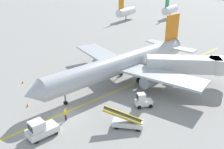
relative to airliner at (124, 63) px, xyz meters
name	(u,v)px	position (x,y,z in m)	size (l,w,h in m)	color
ground_plane	(65,114)	(-0.97, -13.73, -3.42)	(300.00, 300.00, 0.00)	gray
taxi_line_yellow	(93,101)	(-0.12, -8.73, -3.41)	(0.30, 80.00, 0.01)	yellow
airliner	(124,63)	(0.00, 0.00, 0.00)	(27.95, 34.99, 10.10)	#B2B5BA
jet_bridge	(191,65)	(9.88, 5.18, 0.12)	(12.41, 8.53, 4.85)	silver
pushback_tug	(41,129)	(0.12, -18.83, -2.42)	(2.71, 3.95, 2.20)	silver
baggage_tug_near_wing	(143,101)	(6.82, -5.96, -2.49)	(2.62, 2.61, 2.10)	silver
belt_loader_forward_hold	(127,122)	(7.54, -11.60, -2.64)	(5.07, 3.21, 2.59)	silver
baggage_cart_loaded	(60,87)	(-6.83, -8.82, -2.95)	(3.82, 2.37, 0.94)	#A5A5A8
ground_crew_marshaller	(65,114)	(0.13, -14.70, -2.51)	(0.36, 0.24, 1.70)	#26262D
safety_cone_nose_left	(23,82)	(-14.10, -10.50, -3.20)	(0.36, 0.36, 0.44)	orange
safety_cone_nose_right	(27,105)	(-6.91, -15.24, -3.20)	(0.36, 0.36, 0.44)	orange
safety_cone_wingtip_left	(89,71)	(-7.62, -0.21, -3.20)	(0.36, 0.36, 0.44)	orange
distant_aircraft_far_left	(126,12)	(-28.95, 48.56, -0.20)	(3.00, 10.10, 8.80)	silver
distant_aircraft_mid_left	(170,9)	(-17.11, 62.92, -0.20)	(3.00, 10.10, 8.80)	silver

